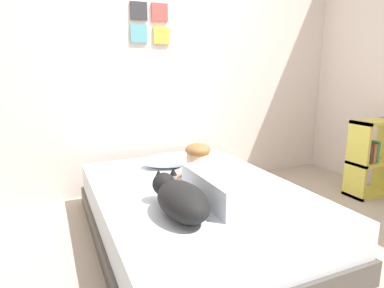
# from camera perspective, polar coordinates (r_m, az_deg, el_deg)

# --- Properties ---
(ground_plane) EXTENTS (12.77, 12.77, 0.00)m
(ground_plane) POSITION_cam_1_polar(r_m,az_deg,el_deg) (2.35, 4.89, -18.73)
(ground_plane) COLOR tan
(back_wall) EXTENTS (4.39, 0.12, 2.50)m
(back_wall) POSITION_cam_1_polar(r_m,az_deg,el_deg) (3.40, -7.36, 13.11)
(back_wall) COLOR silver
(back_wall) RESTS_ON ground
(bed) EXTENTS (1.44, 1.95, 0.39)m
(bed) POSITION_cam_1_polar(r_m,az_deg,el_deg) (2.50, 0.64, -11.64)
(bed) COLOR #4C4742
(bed) RESTS_ON ground
(pillow) EXTENTS (0.52, 0.32, 0.11)m
(pillow) POSITION_cam_1_polar(r_m,az_deg,el_deg) (2.92, -3.36, -2.74)
(pillow) COLOR silver
(pillow) RESTS_ON bed
(person_lying) EXTENTS (0.43, 0.92, 0.27)m
(person_lying) POSITION_cam_1_polar(r_m,az_deg,el_deg) (2.30, 4.82, -5.75)
(person_lying) COLOR silver
(person_lying) RESTS_ON bed
(dog) EXTENTS (0.26, 0.57, 0.21)m
(dog) POSITION_cam_1_polar(r_m,az_deg,el_deg) (1.94, -2.09, -9.38)
(dog) COLOR black
(dog) RESTS_ON bed
(coffee_cup) EXTENTS (0.12, 0.09, 0.07)m
(coffee_cup) POSITION_cam_1_polar(r_m,az_deg,el_deg) (2.86, 1.28, -3.43)
(coffee_cup) COLOR white
(coffee_cup) RESTS_ON bed
(cell_phone) EXTENTS (0.07, 0.14, 0.01)m
(cell_phone) POSITION_cam_1_polar(r_m,az_deg,el_deg) (2.49, -0.55, -6.74)
(cell_phone) COLOR black
(cell_phone) RESTS_ON bed
(bookshelf) EXTENTS (0.45, 0.24, 0.75)m
(bookshelf) POSITION_cam_1_polar(r_m,az_deg,el_deg) (3.66, 28.50, -2.10)
(bookshelf) COLOR #D8CC4C
(bookshelf) RESTS_ON ground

